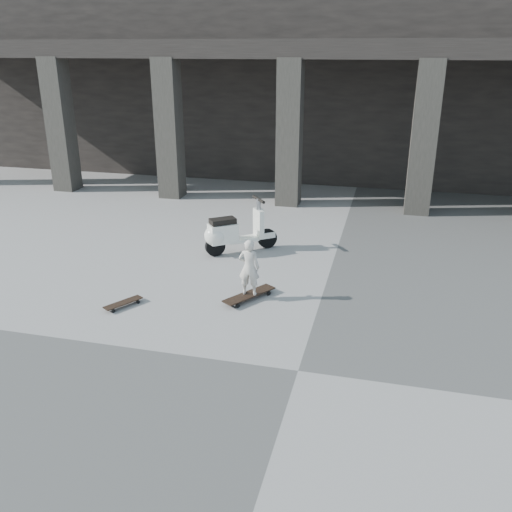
% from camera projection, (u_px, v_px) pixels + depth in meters
% --- Properties ---
extents(ground, '(90.00, 90.00, 0.00)m').
position_uv_depth(ground, '(298.00, 371.00, 7.59)').
color(ground, '#4F4E4C').
rests_on(ground, ground).
extents(colonnade, '(28.00, 8.82, 6.00)m').
position_uv_depth(colonnade, '(368.00, 84.00, 18.96)').
color(colonnade, black).
rests_on(colonnade, ground).
extents(longboard, '(0.80, 1.05, 0.11)m').
position_uv_depth(longboard, '(249.00, 295.00, 9.71)').
color(longboard, black).
rests_on(longboard, ground).
extents(skateboard_spare, '(0.52, 0.70, 0.08)m').
position_uv_depth(skateboard_spare, '(123.00, 303.00, 9.45)').
color(skateboard_spare, black).
rests_on(skateboard_spare, ground).
extents(child, '(0.39, 0.27, 1.03)m').
position_uv_depth(child, '(249.00, 267.00, 9.52)').
color(child, beige).
rests_on(child, longboard).
extents(scooter, '(1.42, 1.18, 1.18)m').
position_uv_depth(scooter, '(229.00, 233.00, 11.75)').
color(scooter, black).
rests_on(scooter, ground).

